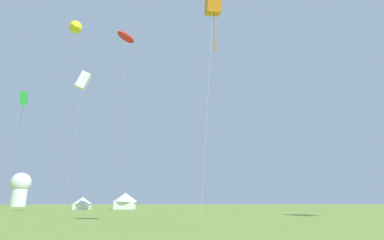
# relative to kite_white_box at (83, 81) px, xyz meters

# --- Properties ---
(kite_white_box) EXTENTS (2.28, 2.82, 20.47)m
(kite_white_box) POSITION_rel_kite_white_box_xyz_m (0.00, 0.00, 0.00)
(kite_white_box) COLOR white
(kite_white_box) RESTS_ON ground
(kite_red_parafoil) EXTENTS (3.41, 4.28, 27.88)m
(kite_red_parafoil) POSITION_rel_kite_white_box_xyz_m (5.79, 0.78, 8.14)
(kite_red_parafoil) COLOR red
(kite_red_parafoil) RESTS_ON ground
(kite_orange_box) EXTENTS (1.94, 3.21, 16.74)m
(kite_orange_box) POSITION_rel_kite_white_box_xyz_m (15.91, -24.74, -3.44)
(kite_orange_box) COLOR orange
(kite_orange_box) RESTS_ON ground
(kite_yellow_delta) EXTENTS (3.24, 3.60, 37.30)m
(kite_yellow_delta) POSITION_rel_kite_white_box_xyz_m (-6.28, 12.06, 16.63)
(kite_yellow_delta) COLOR yellow
(kite_yellow_delta) RESTS_ON ground
(kite_green_box) EXTENTS (3.12, 2.23, 20.72)m
(kite_green_box) POSITION_rel_kite_white_box_xyz_m (-12.88, 9.73, 0.32)
(kite_green_box) COLOR green
(kite_green_box) RESTS_ON ground
(festival_tent_left) EXTENTS (3.67, 3.67, 2.38)m
(festival_tent_left) POSITION_rel_kite_white_box_xyz_m (-3.94, 21.09, -17.71)
(festival_tent_left) COLOR white
(festival_tent_left) RESTS_ON ground
(festival_tent_center) EXTENTS (5.00, 5.00, 3.25)m
(festival_tent_center) POSITION_rel_kite_white_box_xyz_m (4.53, 21.09, -17.23)
(festival_tent_center) COLOR white
(festival_tent_center) RESTS_ON ground
(observatory_dome) EXTENTS (6.40, 6.40, 10.80)m
(observatory_dome) POSITION_rel_kite_white_box_xyz_m (-34.69, 61.39, -13.01)
(observatory_dome) COLOR white
(observatory_dome) RESTS_ON ground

